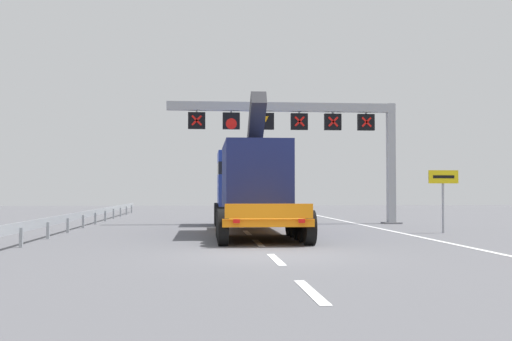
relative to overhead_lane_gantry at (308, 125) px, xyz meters
The scene contains 7 objects.
ground 16.59m from the overhead_lane_gantry, 103.43° to the right, with size 112.00×112.00×0.00m, color #5B5B60.
lane_markings 7.49m from the overhead_lane_gantry, 131.68° to the right, with size 0.20×37.12×0.01m.
edge_line_right 6.62m from the overhead_lane_gantry, 52.79° to the right, with size 0.20×63.00×0.01m, color silver.
overhead_lane_gantry is the anchor object (origin of this frame).
heavy_haul_truck_orange 6.84m from the overhead_lane_gantry, 124.19° to the right, with size 3.05×14.07×5.30m.
exit_sign_yellow 9.09m from the overhead_lane_gantry, 59.82° to the right, with size 1.23×0.15×2.54m.
guardrail_left 11.87m from the overhead_lane_gantry, behind, with size 0.13×35.80×0.76m.
Camera 1 is at (-1.80, -16.36, 1.70)m, focal length 43.56 mm.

